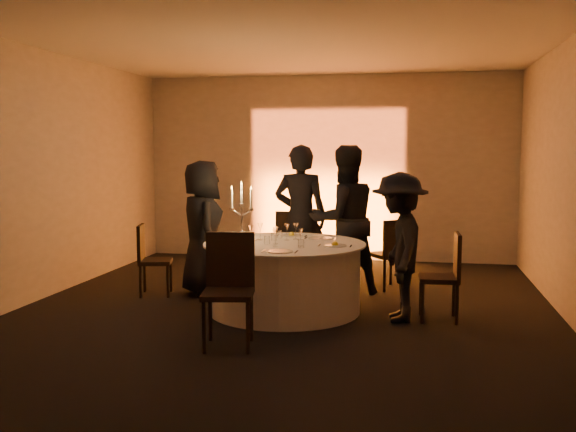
% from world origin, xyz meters
% --- Properties ---
extents(floor, '(7.00, 7.00, 0.00)m').
position_xyz_m(floor, '(0.00, 0.00, 0.00)').
color(floor, black).
rests_on(floor, ground).
extents(ceiling, '(7.00, 7.00, 0.00)m').
position_xyz_m(ceiling, '(0.00, 0.00, 3.00)').
color(ceiling, white).
rests_on(ceiling, wall_back).
extents(wall_back, '(7.00, 0.00, 7.00)m').
position_xyz_m(wall_back, '(0.00, 3.50, 1.50)').
color(wall_back, '#B1ACA4').
rests_on(wall_back, floor).
extents(wall_front, '(7.00, 0.00, 7.00)m').
position_xyz_m(wall_front, '(0.00, -3.50, 1.50)').
color(wall_front, '#B1ACA4').
rests_on(wall_front, floor).
extents(wall_left, '(0.00, 7.00, 7.00)m').
position_xyz_m(wall_left, '(-3.00, 0.00, 1.50)').
color(wall_left, '#B1ACA4').
rests_on(wall_left, floor).
extents(wall_right, '(0.00, 7.00, 7.00)m').
position_xyz_m(wall_right, '(3.00, 0.00, 1.50)').
color(wall_right, '#B1ACA4').
rests_on(wall_right, floor).
extents(uplighter_fixture, '(0.25, 0.12, 0.10)m').
position_xyz_m(uplighter_fixture, '(0.00, 3.20, 0.05)').
color(uplighter_fixture, black).
rests_on(uplighter_fixture, floor).
extents(banquet_table, '(1.80, 1.80, 0.77)m').
position_xyz_m(banquet_table, '(0.00, 0.00, 0.38)').
color(banquet_table, black).
rests_on(banquet_table, floor).
extents(chair_left, '(0.47, 0.47, 0.88)m').
position_xyz_m(chair_left, '(-1.79, 0.45, 0.49)').
color(chair_left, black).
rests_on(chair_left, floor).
extents(chair_back_left, '(0.47, 0.47, 0.99)m').
position_xyz_m(chair_back_left, '(-0.15, 1.39, 0.56)').
color(chair_back_left, black).
rests_on(chair_back_left, floor).
extents(chair_back_right, '(0.56, 0.56, 0.91)m').
position_xyz_m(chair_back_right, '(1.13, 1.35, 0.51)').
color(chair_back_right, black).
rests_on(chair_back_right, floor).
extents(chair_right, '(0.42, 0.42, 0.93)m').
position_xyz_m(chair_right, '(1.75, -0.06, 0.52)').
color(chair_right, black).
rests_on(chair_right, floor).
extents(chair_front, '(0.52, 0.52, 1.04)m').
position_xyz_m(chair_front, '(-0.26, -1.31, 0.59)').
color(chair_front, black).
rests_on(chair_front, floor).
extents(guest_left, '(0.85, 0.97, 1.67)m').
position_xyz_m(guest_left, '(-1.16, 0.63, 0.83)').
color(guest_left, black).
rests_on(guest_left, floor).
extents(guest_back_left, '(0.69, 0.46, 1.86)m').
position_xyz_m(guest_back_left, '(-0.02, 1.16, 0.93)').
color(guest_back_left, black).
rests_on(guest_back_left, floor).
extents(guest_back_right, '(1.13, 1.05, 1.85)m').
position_xyz_m(guest_back_right, '(0.56, 0.99, 0.93)').
color(guest_back_right, black).
rests_on(guest_back_right, floor).
extents(guest_right, '(0.70, 1.07, 1.57)m').
position_xyz_m(guest_right, '(1.26, -0.15, 0.78)').
color(guest_right, black).
rests_on(guest_right, floor).
extents(plate_left, '(0.36, 0.25, 0.01)m').
position_xyz_m(plate_left, '(-0.53, 0.14, 0.78)').
color(plate_left, white).
rests_on(plate_left, banquet_table).
extents(plate_back_left, '(0.36, 0.26, 0.08)m').
position_xyz_m(plate_back_left, '(-0.02, 0.53, 0.79)').
color(plate_back_left, white).
rests_on(plate_back_left, banquet_table).
extents(plate_back_right, '(0.35, 0.28, 0.01)m').
position_xyz_m(plate_back_right, '(0.34, 0.40, 0.78)').
color(plate_back_right, white).
rests_on(plate_back_right, banquet_table).
extents(plate_right, '(0.36, 0.25, 0.08)m').
position_xyz_m(plate_right, '(0.58, -0.14, 0.79)').
color(plate_right, white).
rests_on(plate_right, banquet_table).
extents(plate_front, '(0.36, 0.27, 0.01)m').
position_xyz_m(plate_front, '(0.08, -0.63, 0.78)').
color(plate_front, white).
rests_on(plate_front, banquet_table).
extents(coffee_cup, '(0.11, 0.11, 0.07)m').
position_xyz_m(coffee_cup, '(-0.54, -0.16, 0.80)').
color(coffee_cup, white).
rests_on(coffee_cup, banquet_table).
extents(candelabra, '(0.28, 0.14, 0.67)m').
position_xyz_m(candelabra, '(-0.53, 0.15, 1.00)').
color(candelabra, silver).
rests_on(candelabra, banquet_table).
extents(wine_glass_a, '(0.07, 0.07, 0.19)m').
position_xyz_m(wine_glass_a, '(0.22, -0.22, 0.91)').
color(wine_glass_a, silver).
rests_on(wine_glass_a, banquet_table).
extents(wine_glass_b, '(0.07, 0.07, 0.19)m').
position_xyz_m(wine_glass_b, '(-0.08, -0.11, 0.91)').
color(wine_glass_b, silver).
rests_on(wine_glass_b, banquet_table).
extents(wine_glass_c, '(0.07, 0.07, 0.19)m').
position_xyz_m(wine_glass_c, '(-0.33, 0.22, 0.91)').
color(wine_glass_c, silver).
rests_on(wine_glass_c, banquet_table).
extents(wine_glass_d, '(0.07, 0.07, 0.19)m').
position_xyz_m(wine_glass_d, '(0.07, 0.29, 0.91)').
color(wine_glass_d, silver).
rests_on(wine_glass_d, banquet_table).
extents(wine_glass_e, '(0.07, 0.07, 0.19)m').
position_xyz_m(wine_glass_e, '(-0.05, -0.28, 0.91)').
color(wine_glass_e, silver).
rests_on(wine_glass_e, banquet_table).
extents(wine_glass_f, '(0.07, 0.07, 0.19)m').
position_xyz_m(wine_glass_f, '(-0.39, 0.01, 0.91)').
color(wine_glass_f, silver).
rests_on(wine_glass_f, banquet_table).
extents(wine_glass_g, '(0.07, 0.07, 0.19)m').
position_xyz_m(wine_glass_g, '(-0.01, 0.19, 0.91)').
color(wine_glass_g, silver).
rests_on(wine_glass_g, banquet_table).
extents(tumbler_a, '(0.07, 0.07, 0.09)m').
position_xyz_m(tumbler_a, '(-0.13, 0.36, 0.82)').
color(tumbler_a, silver).
rests_on(tumbler_a, banquet_table).
extents(tumbler_b, '(0.07, 0.07, 0.09)m').
position_xyz_m(tumbler_b, '(-0.15, 0.15, 0.82)').
color(tumbler_b, silver).
rests_on(tumbler_b, banquet_table).
extents(tumbler_c, '(0.07, 0.07, 0.09)m').
position_xyz_m(tumbler_c, '(-0.17, -0.13, 0.82)').
color(tumbler_c, silver).
rests_on(tumbler_c, banquet_table).
extents(tumbler_d, '(0.07, 0.07, 0.09)m').
position_xyz_m(tumbler_d, '(0.24, -0.32, 0.82)').
color(tumbler_d, silver).
rests_on(tumbler_d, banquet_table).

